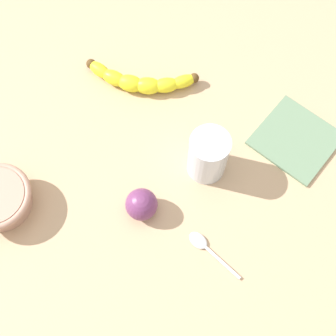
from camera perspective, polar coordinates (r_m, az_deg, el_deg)
wooden_tabletop at (r=83.19cm, az=-3.20°, el=-0.43°), size 120.00×120.00×3.00cm
banana at (r=89.25cm, az=-3.65°, el=11.21°), size 10.66×21.96×3.38cm
smoothie_glass at (r=77.55cm, az=5.21°, el=1.60°), size 7.07×7.07×10.25cm
plum_fruit at (r=76.27cm, az=-3.46°, el=-4.74°), size 5.67×5.67×5.67cm
teaspoon at (r=76.96cm, az=4.32°, el=-9.69°), size 4.12×11.22×0.80cm
folded_napkin at (r=87.40cm, az=16.22°, el=3.62°), size 16.08×16.22×0.60cm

